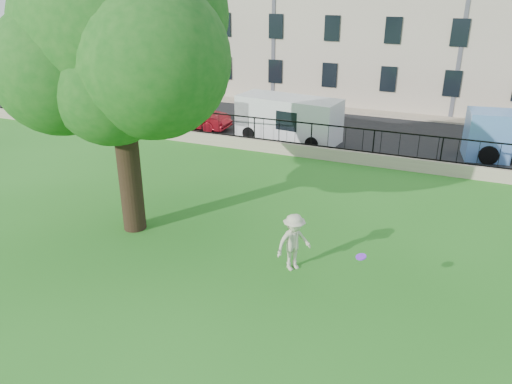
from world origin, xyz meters
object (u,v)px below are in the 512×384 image
at_px(frisbee, 361,257).
at_px(white_van, 289,119).
at_px(red_sedan, 194,117).
at_px(man, 294,242).
at_px(tree, 113,33).

relative_size(frisbee, white_van, 0.05).
height_order(frisbee, white_van, white_van).
relative_size(red_sedan, white_van, 0.78).
height_order(frisbee, red_sedan, frisbee).
bearing_deg(frisbee, man, 149.26).
height_order(tree, white_van, tree).
distance_m(tree, frisbee, 9.86).
relative_size(man, white_van, 0.33).
bearing_deg(frisbee, tree, 167.73).
bearing_deg(red_sedan, man, -141.73).
relative_size(tree, red_sedan, 2.30).
bearing_deg(man, frisbee, -82.70).
bearing_deg(red_sedan, frisbee, -139.07).
bearing_deg(frisbee, white_van, 115.78).
xyz_separation_m(man, red_sedan, (-10.34, 12.56, -0.19)).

